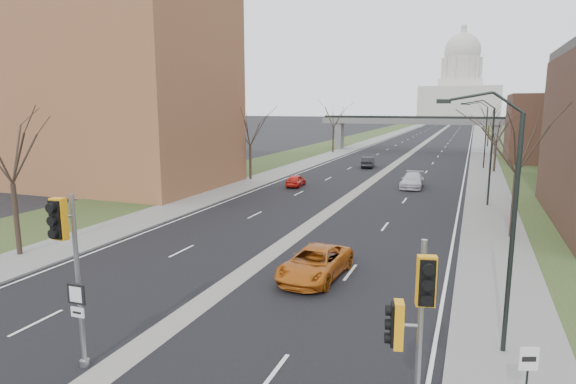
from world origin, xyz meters
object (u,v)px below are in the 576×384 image
Objects in this scene: car_right_near at (315,263)px; signal_pole_right at (413,317)px; car_right_mid at (412,180)px; car_left_far at (368,162)px; speed_limit_sign at (527,373)px; car_left_near at (296,180)px; signal_pole_median at (68,252)px.

signal_pole_right is at bearing -57.57° from car_right_near.
car_right_mid is (1.21, 28.62, 0.01)m from car_right_near.
speed_limit_sign is at bearing 98.73° from car_left_far.
car_left_near is 11.99m from car_right_mid.
car_left_near is (-5.81, 35.89, -3.34)m from signal_pole_median.
speed_limit_sign reaches higher than car_right_near.
car_right_mid is (7.68, -14.68, 0.04)m from car_left_far.
car_left_far is at bearing 90.22° from signal_pole_median.
car_right_near is at bearing 65.67° from signal_pole_median.
signal_pole_median is 1.09× the size of car_right_mid.
car_left_far is 0.81× the size of car_right_near.
speed_limit_sign is 38.89m from car_left_near.
car_left_near is at bearing 115.84° from car_right_near.
signal_pole_right is 39.55m from car_right_mid.
car_left_near is (-18.77, 34.04, -1.06)m from speed_limit_sign.
speed_limit_sign is 0.53× the size of car_left_far.
car_left_near is 27.12m from car_right_near.
speed_limit_sign is 54.35m from car_left_far.
car_right_mid is at bearing 110.34° from car_left_far.
car_right_mid is (11.46, 3.52, 0.13)m from car_left_near.
signal_pole_right is at bearing -170.34° from speed_limit_sign.
car_right_mid is at bearing -167.84° from car_left_near.
car_right_near is 1.03× the size of car_right_mid.
signal_pole_median is 2.49× the size of speed_limit_sign.
car_left_far is 0.83× the size of car_right_mid.
signal_pole_median reaches higher than signal_pole_right.
car_left_far is at bearing 116.17° from car_right_mid.
signal_pole_right reaches higher than car_right_mid.
signal_pole_right is 55.32m from car_left_far.
signal_pole_median is at bearing -108.78° from car_right_near.
car_left_near is at bearing 70.97° from car_left_far.
speed_limit_sign is 0.62× the size of car_left_near.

